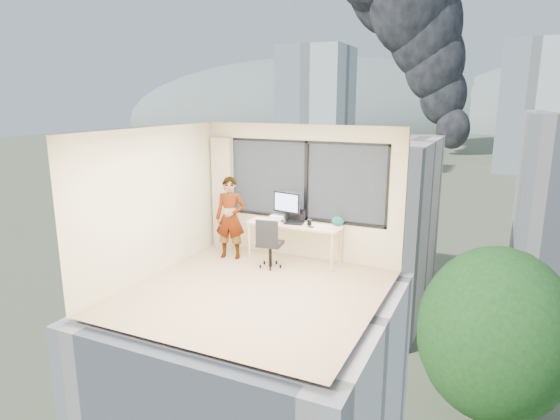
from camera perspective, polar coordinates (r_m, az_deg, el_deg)
The scene contains 24 objects.
floor at distance 7.92m, azimuth -3.11°, elevation -9.65°, with size 4.00×4.00×0.01m, color #D6AE8B.
ceiling at distance 7.31m, azimuth -3.36°, elevation 9.48°, with size 4.00×4.00×0.01m, color white.
wall_front at distance 5.89m, azimuth -12.49°, elevation -4.65°, with size 4.00×0.01×2.60m, color beige.
wall_left at distance 8.62m, azimuth -15.04°, elevation 0.88°, with size 0.01×4.00×2.60m, color beige.
wall_right at distance 6.82m, azimuth 11.76°, elevation -2.15°, with size 0.01×4.00×2.60m, color beige.
window_wall at distance 9.22m, azimuth 2.92°, elevation 3.53°, with size 3.30×0.16×1.55m, color black, non-canonical shape.
curtain at distance 9.97m, azimuth -6.83°, elevation 2.01°, with size 0.45×0.14×2.30m, color beige.
desk at distance 9.20m, azimuth 1.74°, elevation -3.85°, with size 1.80×0.60×0.75m, color beige.
chair at distance 8.82m, azimuth -1.18°, elevation -3.87°, with size 0.49×0.49×0.97m, color black, non-canonical shape.
person at distance 9.32m, azimuth -5.97°, elevation -0.95°, with size 0.59×0.38×1.61m, color #2D2D33.
monitor at distance 9.15m, azimuth 0.81°, elevation 0.40°, with size 0.59×0.13×0.59m, color black, non-canonical shape.
game_console at distance 9.45m, azimuth -0.29°, elevation -0.81°, with size 0.27×0.23×0.07m, color white.
laptop at distance 9.05m, azimuth 1.70°, elevation -0.89°, with size 0.36×0.38×0.24m, color black, non-canonical shape.
cellphone at distance 8.83m, azimuth 3.70°, elevation -2.02°, with size 0.12×0.05×0.01m, color black.
pen_cup at distance 8.97m, azimuth 3.54°, elevation -1.47°, with size 0.09×0.09×0.11m, color black.
handbag at distance 8.96m, azimuth 6.91°, elevation -1.32°, with size 0.23×0.12×0.18m, color #0C4D4B.
exterior_ground at distance 127.61m, azimuth 23.32°, elevation 4.49°, with size 400.00×400.00×0.04m, color #515B3D.
near_bldg_a at distance 39.79m, azimuth 5.94°, elevation -1.49°, with size 16.00×12.00×14.00m, color beige.
far_tower_a at distance 108.51m, azimuth 4.35°, elevation 11.59°, with size 14.00×14.00×28.00m, color silver.
far_tower_b at distance 126.52m, azimuth 27.62°, elevation 10.84°, with size 13.00×13.00×30.00m, color silver.
far_tower_d at distance 168.91m, azimuth 3.01°, elevation 11.18°, with size 16.00×14.00×22.00m, color silver.
hill_a at distance 349.41m, azimuth 4.38°, elevation 10.42°, with size 288.00×216.00×90.00m, color slate.
tree_a at distance 36.85m, azimuth -8.84°, elevation -7.70°, with size 7.00×7.00×8.00m, color #1C4918, non-canonical shape.
tree_b at distance 27.47m, azimuth 24.09°, elevation -15.24°, with size 7.60×7.60×9.00m, color #1C4918, non-canonical shape.
Camera 1 is at (3.47, -6.42, 3.08)m, focal length 30.54 mm.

